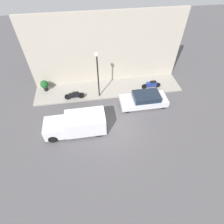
{
  "coord_description": "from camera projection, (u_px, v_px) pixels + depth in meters",
  "views": [
    {
      "loc": [
        -8.97,
        1.86,
        11.66
      ],
      "look_at": [
        1.29,
        0.26,
        0.6
      ],
      "focal_mm": 28.0,
      "sensor_mm": 36.0,
      "label": 1
    }
  ],
  "objects": [
    {
      "name": "potted_plant",
      "position": [
        45.0,
        85.0,
        17.4
      ],
      "size": [
        0.79,
        0.79,
        1.15
      ],
      "color": "black",
      "rests_on": "sidewalk"
    },
    {
      "name": "building_facade",
      "position": [
        106.0,
        51.0,
        16.73
      ],
      "size": [
        0.3,
        14.82,
        7.0
      ],
      "color": "#B2A899",
      "rests_on": "ground_plane"
    },
    {
      "name": "motorcycle_blue",
      "position": [
        151.0,
        84.0,
        17.83
      ],
      "size": [
        0.3,
        1.99,
        0.83
      ],
      "color": "navy",
      "rests_on": "sidewalk"
    },
    {
      "name": "streetlamp",
      "position": [
        98.0,
        69.0,
        15.13
      ],
      "size": [
        0.34,
        0.34,
        4.57
      ],
      "color": "black",
      "rests_on": "sidewalk"
    },
    {
      "name": "ground_plane",
      "position": [
        117.0,
        127.0,
        14.76
      ],
      "size": [
        60.0,
        60.0,
        0.0
      ],
      "primitive_type": "plane",
      "color": "#514F51"
    },
    {
      "name": "parked_car",
      "position": [
        144.0,
        100.0,
        16.26
      ],
      "size": [
        1.85,
        4.37,
        1.21
      ],
      "color": "silver",
      "rests_on": "ground_plane"
    },
    {
      "name": "sidewalk",
      "position": [
        109.0,
        89.0,
        18.16
      ],
      "size": [
        2.86,
        14.82,
        0.15
      ],
      "color": "gray",
      "rests_on": "ground_plane"
    },
    {
      "name": "delivery_van",
      "position": [
        76.0,
        124.0,
        13.88
      ],
      "size": [
        1.82,
        4.8,
        1.72
      ],
      "color": "silver",
      "rests_on": "ground_plane"
    },
    {
      "name": "motorcycle_black",
      "position": [
        74.0,
        95.0,
        16.71
      ],
      "size": [
        0.3,
        1.89,
        0.77
      ],
      "color": "black",
      "rests_on": "sidewalk"
    }
  ]
}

